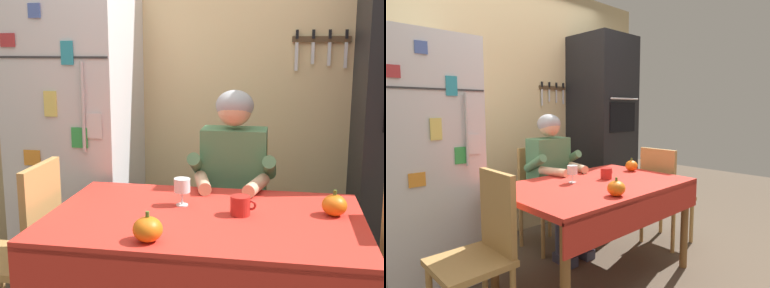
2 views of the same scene
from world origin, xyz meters
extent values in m
cube|color=#D1B784|center=(0.05, 1.35, 1.30)|extent=(3.70, 0.10, 2.60)
cube|color=#4C3823|center=(0.55, 1.29, 1.52)|extent=(0.36, 0.02, 0.04)
cube|color=silver|center=(0.40, 1.28, 1.41)|extent=(0.02, 0.01, 0.18)
cube|color=black|center=(0.40, 1.28, 1.55)|extent=(0.02, 0.01, 0.06)
cube|color=silver|center=(0.50, 1.28, 1.44)|extent=(0.02, 0.01, 0.13)
cube|color=black|center=(0.50, 1.28, 1.55)|extent=(0.02, 0.01, 0.06)
cube|color=silver|center=(0.60, 1.28, 1.43)|extent=(0.02, 0.01, 0.14)
cube|color=black|center=(0.60, 1.28, 1.55)|extent=(0.02, 0.01, 0.06)
cube|color=silver|center=(0.70, 1.28, 1.42)|extent=(0.02, 0.01, 0.16)
cube|color=black|center=(0.70, 1.28, 1.55)|extent=(0.02, 0.01, 0.06)
cube|color=silver|center=(-0.95, 0.96, 0.90)|extent=(0.68, 0.68, 1.80)
cylinder|color=silver|center=(-0.76, 0.60, 1.15)|extent=(0.02, 0.02, 0.50)
cube|color=#333335|center=(-0.95, 0.62, 1.42)|extent=(0.67, 0.01, 0.01)
cube|color=teal|center=(-0.85, 0.61, 1.44)|extent=(0.07, 0.02, 0.13)
cube|color=#E5D666|center=(-0.96, 0.61, 1.16)|extent=(0.07, 0.01, 0.14)
cube|color=green|center=(-0.80, 0.61, 0.97)|extent=(0.10, 0.01, 0.12)
cube|color=silver|center=(-0.71, 0.61, 1.04)|extent=(0.09, 0.01, 0.14)
cube|color=#B73338|center=(-1.20, 0.61, 1.51)|extent=(0.09, 0.01, 0.08)
cube|color=#4C66B7|center=(-1.03, 0.61, 1.67)|extent=(0.08, 0.02, 0.08)
cube|color=orange|center=(-1.09, 0.61, 0.85)|extent=(0.10, 0.01, 0.09)
cylinder|color=brown|center=(-0.64, 0.49, 0.35)|extent=(0.06, 0.06, 0.70)
cylinder|color=brown|center=(0.64, 0.49, 0.35)|extent=(0.06, 0.06, 0.70)
cube|color=red|center=(0.00, 0.10, 0.72)|extent=(1.40, 0.90, 0.04)
cube|color=red|center=(0.00, -0.34, 0.62)|extent=(1.40, 0.01, 0.20)
cube|color=tan|center=(0.06, 0.79, 0.43)|extent=(0.40, 0.40, 0.04)
cube|color=tan|center=(0.06, 0.97, 0.69)|extent=(0.36, 0.04, 0.48)
cylinder|color=tan|center=(-0.11, 0.62, 0.21)|extent=(0.04, 0.04, 0.41)
cylinder|color=tan|center=(-0.11, 0.96, 0.21)|extent=(0.04, 0.04, 0.41)
cylinder|color=tan|center=(0.23, 0.62, 0.21)|extent=(0.04, 0.04, 0.41)
cylinder|color=tan|center=(0.23, 0.96, 0.21)|extent=(0.04, 0.04, 0.41)
cylinder|color=#38384C|center=(-0.04, 0.47, 0.23)|extent=(0.09, 0.09, 0.38)
cylinder|color=#38384C|center=(0.16, 0.47, 0.23)|extent=(0.09, 0.09, 0.38)
cube|color=#38384C|center=(-0.03, 0.63, 0.50)|extent=(0.12, 0.40, 0.11)
cube|color=#38384C|center=(0.15, 0.63, 0.50)|extent=(0.12, 0.40, 0.11)
cube|color=#4C7F56|center=(0.06, 0.75, 0.79)|extent=(0.36, 0.20, 0.48)
cylinder|color=#4C7F56|center=(-0.14, 0.68, 0.83)|extent=(0.07, 0.26, 0.18)
cylinder|color=#4C7F56|center=(0.26, 0.68, 0.83)|extent=(0.07, 0.26, 0.18)
cylinder|color=#D8A884|center=(-0.08, 0.51, 0.78)|extent=(0.13, 0.27, 0.07)
cylinder|color=#D8A884|center=(0.20, 0.51, 0.78)|extent=(0.13, 0.27, 0.07)
sphere|color=#D8A884|center=(0.06, 0.73, 1.14)|extent=(0.19, 0.19, 0.19)
ellipsoid|color=#99999E|center=(0.06, 0.74, 1.16)|extent=(0.21, 0.21, 0.17)
cube|color=tan|center=(-0.98, 0.13, 0.43)|extent=(0.40, 0.40, 0.04)
cube|color=tan|center=(-0.80, 0.13, 0.69)|extent=(0.04, 0.36, 0.48)
cylinder|color=tan|center=(-1.15, 0.30, 0.21)|extent=(0.04, 0.04, 0.41)
cylinder|color=#B2231E|center=(0.16, 0.13, 0.78)|extent=(0.09, 0.09, 0.09)
torus|color=#B2231E|center=(0.20, 0.13, 0.79)|extent=(0.05, 0.01, 0.05)
cylinder|color=white|center=(-0.13, 0.22, 0.74)|extent=(0.06, 0.06, 0.01)
cylinder|color=white|center=(-0.13, 0.22, 0.78)|extent=(0.01, 0.01, 0.06)
cylinder|color=white|center=(-0.13, 0.22, 0.84)|extent=(0.08, 0.08, 0.06)
ellipsoid|color=orange|center=(0.57, 0.20, 0.79)|extent=(0.11, 0.11, 0.10)
cylinder|color=#4C6023|center=(0.57, 0.20, 0.85)|extent=(0.02, 0.02, 0.02)
ellipsoid|color=orange|center=(-0.17, -0.24, 0.79)|extent=(0.12, 0.12, 0.10)
cylinder|color=#4C6023|center=(-0.17, -0.24, 0.85)|extent=(0.02, 0.02, 0.02)
camera|label=1|loc=(0.33, -2.03, 1.48)|focal=47.49mm
camera|label=2|loc=(-1.72, -1.54, 1.29)|focal=30.17mm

